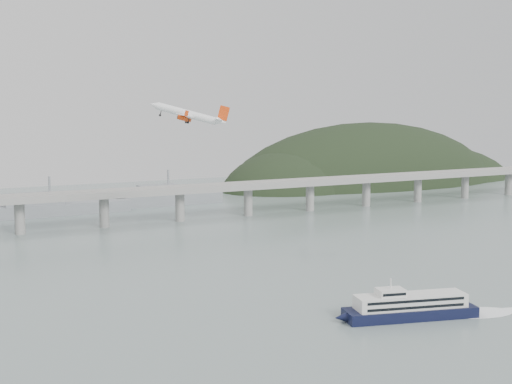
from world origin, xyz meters
TOP-DOWN VIEW (x-y plane):
  - ground at (0.00, 0.00)m, footprint 900.00×900.00m
  - bridge at (-1.15, 200.00)m, footprint 800.00×22.00m
  - headland at (285.18, 331.75)m, footprint 365.00×155.00m
  - ferry at (15.19, -32.51)m, footprint 76.58×28.35m
  - airliner at (-12.09, 103.72)m, footprint 35.76×34.11m

SIDE VIEW (x-z plane):
  - headland at x=285.18m, z-range -97.34..58.66m
  - ground at x=0.00m, z-range 0.00..0.00m
  - ferry at x=15.19m, z-range -3.36..11.34m
  - bridge at x=-1.15m, z-range 5.70..29.60m
  - airliner at x=-12.09m, z-range 63.56..76.80m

